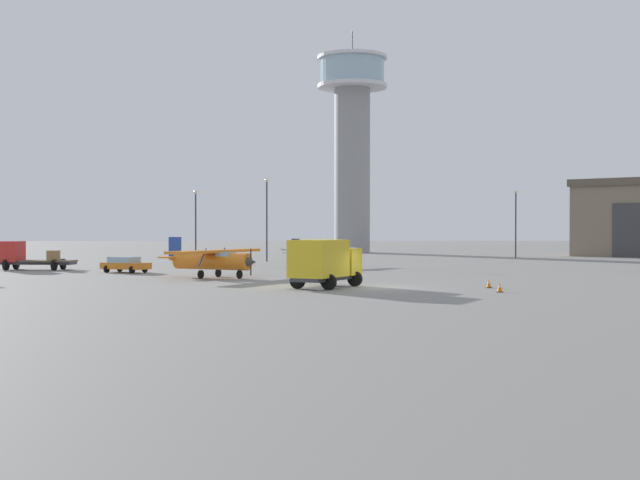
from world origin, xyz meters
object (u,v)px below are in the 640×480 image
object	(u,v)px
airplane_silver	(318,254)
traffic_cone_near_right	(489,283)
light_post_west	(196,219)
traffic_cone_near_left	(500,287)
light_post_north	(516,218)
car_green	(318,256)
light_post_east	(267,213)
control_tower	(352,132)
truck_box_yellow	(324,261)
car_orange	(125,264)
truck_flatbed_red	(24,256)
airplane_orange	(211,259)

from	to	relation	value
airplane_silver	traffic_cone_near_right	size ratio (longest dim) A/B	13.29
light_post_west	traffic_cone_near_left	distance (m)	53.32
light_post_north	traffic_cone_near_right	xyz separation A→B (m)	(-14.97, -54.27, -4.94)
car_green	light_post_east	world-z (taller)	light_post_east
control_tower	light_post_east	bearing A→B (deg)	-107.81
light_post_west	light_post_north	bearing A→B (deg)	15.38
light_post_north	car_green	bearing A→B (deg)	-153.39
truck_box_yellow	traffic_cone_near_left	distance (m)	11.26
light_post_east	car_orange	bearing A→B (deg)	-114.07
light_post_east	traffic_cone_near_left	world-z (taller)	light_post_east
truck_flatbed_red	truck_box_yellow	bearing A→B (deg)	144.80
car_orange	light_post_east	size ratio (longest dim) A/B	0.47
car_orange	traffic_cone_near_left	xyz separation A→B (m)	(27.49, -22.56, -0.45)
car_green	airplane_silver	bearing A→B (deg)	-110.10
airplane_orange	traffic_cone_near_right	size ratio (longest dim) A/B	17.37
control_tower	car_orange	world-z (taller)	control_tower
light_post_west	truck_flatbed_red	bearing A→B (deg)	-124.42
truck_box_yellow	traffic_cone_near_left	world-z (taller)	truck_box_yellow
light_post_west	light_post_north	distance (m)	41.35
airplane_silver	car_green	size ratio (longest dim) A/B	1.56
light_post_north	airplane_orange	bearing A→B (deg)	-128.56
light_post_east	traffic_cone_near_right	distance (m)	46.80
airplane_silver	traffic_cone_near_left	xyz separation A→B (m)	(10.74, -32.29, -1.01)
truck_box_yellow	light_post_east	size ratio (longest dim) A/B	0.65
truck_flatbed_red	car_green	size ratio (longest dim) A/B	1.46
airplane_orange	truck_flatbed_red	bearing A→B (deg)	174.37
car_green	light_post_north	bearing A→B (deg)	6.88
airplane_silver	light_post_north	world-z (taller)	light_post_north
airplane_orange	light_post_west	world-z (taller)	light_post_west
airplane_orange	traffic_cone_near_left	xyz separation A→B (m)	(19.15, -14.98, -1.18)
car_orange	light_post_north	size ratio (longest dim) A/B	0.52
truck_box_yellow	light_post_north	xyz separation A→B (m)	(25.58, 54.11, 3.52)
truck_box_yellow	car_green	distance (m)	41.23
truck_box_yellow	car_green	world-z (taller)	truck_box_yellow
airplane_orange	traffic_cone_near_left	bearing A→B (deg)	-9.74
truck_flatbed_red	traffic_cone_near_right	distance (m)	45.06
truck_flatbed_red	car_orange	xyz separation A→B (m)	(10.52, -5.11, -0.54)
airplane_silver	truck_flatbed_red	size ratio (longest dim) A/B	1.07
control_tower	car_orange	xyz separation A→B (m)	(-22.61, -60.81, -18.47)
control_tower	traffic_cone_near_left	distance (m)	85.63
traffic_cone_near_left	light_post_east	bearing A→B (deg)	109.36
control_tower	truck_flatbed_red	size ratio (longest dim) A/B	4.89
light_post_west	control_tower	bearing A→B (deg)	61.34
truck_flatbed_red	light_post_north	bearing A→B (deg)	-144.62
truck_flatbed_red	car_orange	world-z (taller)	truck_flatbed_red
car_green	truck_flatbed_red	bearing A→B (deg)	-167.29
light_post_east	light_post_west	bearing A→B (deg)	-179.32
airplane_silver	light_post_east	world-z (taller)	light_post_east
airplane_silver	airplane_orange	bearing A→B (deg)	-71.75
light_post_west	light_post_east	distance (m)	8.27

